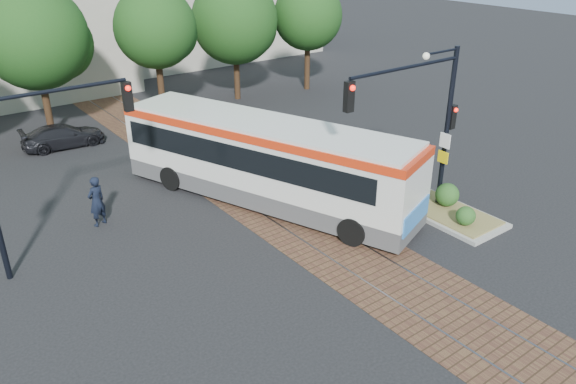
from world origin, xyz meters
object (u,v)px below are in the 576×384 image
(city_bus, at_px, (264,158))
(officer, at_px, (97,201))
(signal_pole_main, at_px, (427,110))
(traffic_island, at_px, (435,202))
(parked_car, at_px, (63,136))

(city_bus, relative_size, officer, 6.54)
(signal_pole_main, bearing_deg, traffic_island, -5.36)
(traffic_island, distance_m, officer, 12.69)
(officer, relative_size, parked_car, 0.49)
(traffic_island, relative_size, parked_car, 1.33)
(signal_pole_main, xyz_separation_m, officer, (-9.86, 6.51, -3.20))
(officer, distance_m, parked_car, 9.10)
(signal_pole_main, relative_size, officer, 3.14)
(traffic_island, relative_size, officer, 2.72)
(officer, bearing_deg, city_bus, 140.23)
(officer, height_order, parked_car, officer)
(traffic_island, xyz_separation_m, signal_pole_main, (-0.96, 0.09, 3.83))
(parked_car, bearing_deg, city_bus, -153.87)
(traffic_island, xyz_separation_m, officer, (-10.82, 6.60, 0.63))
(traffic_island, relative_size, signal_pole_main, 0.87)
(signal_pole_main, height_order, parked_car, signal_pole_main)
(city_bus, bearing_deg, officer, 140.93)
(officer, bearing_deg, traffic_island, 127.41)
(traffic_island, bearing_deg, parked_car, 120.94)
(city_bus, bearing_deg, parked_car, 91.84)
(signal_pole_main, relative_size, parked_car, 1.53)
(traffic_island, bearing_deg, officer, 148.62)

